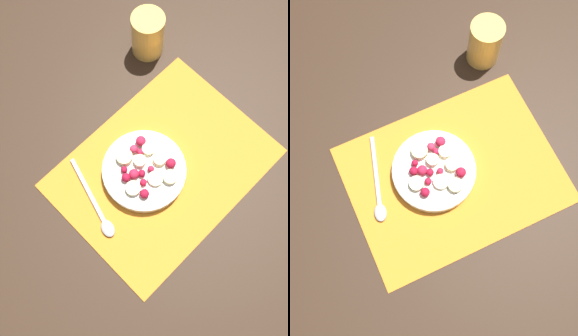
% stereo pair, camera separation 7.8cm
% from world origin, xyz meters
% --- Properties ---
extents(ground_plane, '(3.00, 3.00, 0.00)m').
position_xyz_m(ground_plane, '(0.00, 0.00, 0.00)').
color(ground_plane, '#382619').
extents(placemat, '(0.45, 0.33, 0.01)m').
position_xyz_m(placemat, '(0.00, 0.00, 0.00)').
color(placemat, orange).
rests_on(placemat, ground_plane).
extents(fruit_bowl, '(0.18, 0.18, 0.05)m').
position_xyz_m(fruit_bowl, '(0.04, -0.02, 0.02)').
color(fruit_bowl, white).
rests_on(fruit_bowl, placemat).
extents(spoon, '(0.07, 0.19, 0.01)m').
position_xyz_m(spoon, '(0.16, -0.03, 0.01)').
color(spoon, '#B2B2B7').
rests_on(spoon, placemat).
extents(drinking_glass, '(0.08, 0.08, 0.11)m').
position_xyz_m(drinking_glass, '(-0.19, -0.24, 0.05)').
color(drinking_glass, '#F4CC66').
rests_on(drinking_glass, ground_plane).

